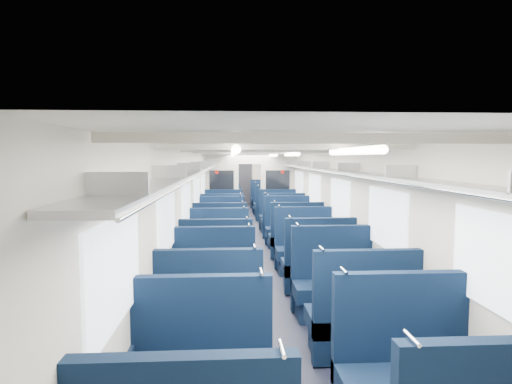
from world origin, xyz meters
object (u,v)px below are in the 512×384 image
at_px(seat_3, 406,380).
at_px(seat_25, 266,203).
at_px(bulkhead, 250,188).
at_px(seat_15, 288,231).
at_px(seat_22, 225,206).
at_px(seat_24, 225,203).
at_px(seat_20, 224,210).
at_px(end_door, 244,184).
at_px(seat_21, 272,209).
at_px(seat_12, 220,241).
at_px(seat_8, 216,270).
at_px(seat_11, 305,252).
at_px(seat_26, 225,200).
at_px(seat_4, 210,322).
at_px(seat_14, 221,231).
at_px(seat_5, 362,323).
at_px(seat_18, 223,219).
at_px(seat_9, 318,268).
at_px(seat_13, 296,240).
at_px(seat_16, 222,225).
at_px(seat_17, 283,224).
at_px(seat_23, 269,205).
at_px(seat_6, 214,290).
at_px(seat_27, 264,200).
at_px(seat_19, 279,218).
at_px(seat_7, 334,288).
at_px(seat_10, 218,254).

distance_m(seat_3, seat_25, 13.54).
relative_size(bulkhead, seat_15, 2.19).
height_order(bulkhead, seat_22, bulkhead).
bearing_deg(seat_24, seat_15, -75.59).
distance_m(seat_20, seat_22, 1.24).
bearing_deg(seat_22, end_door, 77.39).
distance_m(seat_21, seat_22, 1.98).
relative_size(bulkhead, seat_12, 2.19).
relative_size(seat_21, seat_22, 1.00).
height_order(seat_8, seat_11, same).
relative_size(seat_24, seat_26, 1.00).
bearing_deg(seat_15, seat_3, -90.00).
distance_m(seat_24, seat_25, 1.66).
height_order(seat_4, seat_14, same).
bearing_deg(seat_5, seat_18, 101.69).
distance_m(seat_9, seat_11, 1.21).
relative_size(seat_4, seat_15, 1.00).
xyz_separation_m(bulkhead, seat_11, (0.83, -5.24, -0.84)).
relative_size(seat_13, seat_16, 1.00).
relative_size(seat_12, seat_15, 1.00).
xyz_separation_m(seat_4, seat_17, (1.66, 6.84, 0.00)).
xyz_separation_m(seat_15, seat_23, (0.00, 5.53, 0.00)).
xyz_separation_m(end_door, seat_11, (0.83, -11.43, -0.61)).
bearing_deg(seat_12, seat_5, -70.36).
xyz_separation_m(seat_5, seat_21, (0.00, 10.16, 0.00)).
distance_m(seat_3, seat_6, 2.93).
relative_size(end_door, seat_5, 1.57).
bearing_deg(seat_23, seat_14, -106.71).
bearing_deg(seat_23, seat_12, -103.85).
bearing_deg(seat_22, seat_27, 54.89).
height_order(end_door, bulkhead, bulkhead).
bearing_deg(seat_19, seat_8, -106.15).
relative_size(seat_3, seat_16, 1.00).
height_order(end_door, seat_16, end_door).
height_order(seat_7, seat_20, same).
distance_m(end_door, seat_14, 9.14).
bearing_deg(seat_7, seat_3, -90.00).
distance_m(end_door, seat_26, 1.76).
relative_size(seat_22, seat_27, 1.00).
height_order(seat_3, seat_4, same).
bearing_deg(seat_3, seat_6, 124.45).
bearing_deg(seat_20, seat_26, 90.00).
xyz_separation_m(bulkhead, seat_8, (-0.83, -6.47, -0.84)).
bearing_deg(seat_10, seat_6, -90.00).
relative_size(seat_10, seat_11, 1.00).
height_order(seat_13, seat_21, same).
bearing_deg(seat_13, seat_25, 90.00).
height_order(seat_6, seat_12, same).
distance_m(seat_21, seat_26, 3.75).
relative_size(seat_19, seat_23, 1.00).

